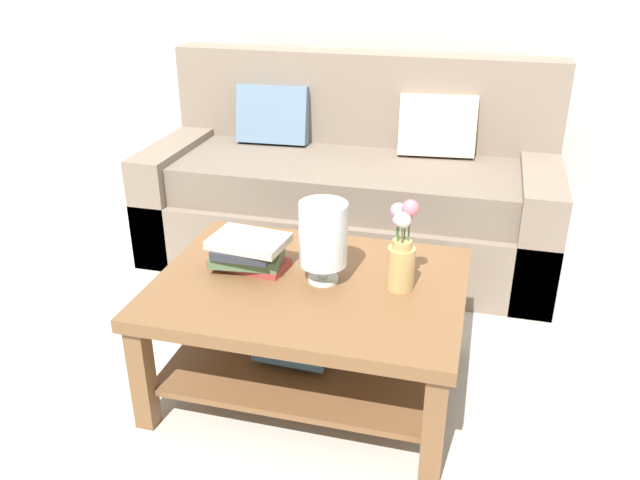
# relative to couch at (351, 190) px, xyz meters

# --- Properties ---
(ground_plane) EXTENTS (10.00, 10.00, 0.00)m
(ground_plane) POSITION_rel_couch_xyz_m (0.10, -0.98, -0.36)
(ground_plane) COLOR #B7B2A8
(couch) EXTENTS (2.15, 0.90, 1.06)m
(couch) POSITION_rel_couch_xyz_m (0.00, 0.00, 0.00)
(couch) COLOR #7A6B5B
(couch) RESTS_ON ground
(coffee_table) EXTENTS (1.14, 0.86, 0.47)m
(coffee_table) POSITION_rel_couch_xyz_m (0.11, -1.24, -0.03)
(coffee_table) COLOR brown
(coffee_table) RESTS_ON ground
(book_stack_main) EXTENTS (0.31, 0.23, 0.13)m
(book_stack_main) POSITION_rel_couch_xyz_m (-0.14, -1.19, 0.17)
(book_stack_main) COLOR #993833
(book_stack_main) RESTS_ON coffee_table
(glass_hurricane_vase) EXTENTS (0.18, 0.18, 0.31)m
(glass_hurricane_vase) POSITION_rel_couch_xyz_m (0.16, -1.22, 0.29)
(glass_hurricane_vase) COLOR silver
(glass_hurricane_vase) RESTS_ON coffee_table
(flower_pitcher) EXTENTS (0.10, 0.10, 0.34)m
(flower_pitcher) POSITION_rel_couch_xyz_m (0.44, -1.20, 0.26)
(flower_pitcher) COLOR tan
(flower_pitcher) RESTS_ON coffee_table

